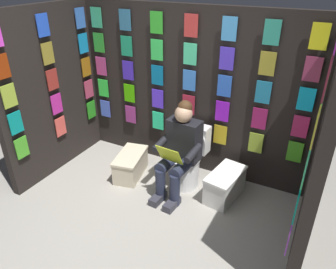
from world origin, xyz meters
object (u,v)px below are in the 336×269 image
(person_reading, at_px, (179,150))
(comic_longbox_near, at_px, (225,185))
(comic_longbox_far, at_px, (131,165))
(toilet, at_px, (187,161))

(person_reading, height_order, comic_longbox_near, person_reading)
(person_reading, xyz_separation_m, comic_longbox_far, (0.73, -0.01, -0.44))
(comic_longbox_near, bearing_deg, person_reading, 23.44)
(person_reading, relative_size, comic_longbox_near, 1.88)
(toilet, distance_m, comic_longbox_far, 0.79)
(comic_longbox_near, xyz_separation_m, comic_longbox_far, (1.28, 0.14, -0.02))
(person_reading, bearing_deg, toilet, -89.40)
(person_reading, bearing_deg, comic_longbox_far, 3.89)
(toilet, bearing_deg, comic_longbox_near, 176.28)
(toilet, bearing_deg, comic_longbox_far, 20.88)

